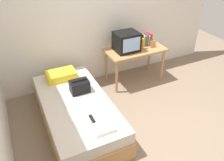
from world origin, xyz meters
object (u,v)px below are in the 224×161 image
(bed, at_px, (77,113))
(remote_dark, at_px, (92,119))
(folded_towel, at_px, (103,128))
(picture_frame, at_px, (153,44))
(pillow, at_px, (61,75))
(handbag, at_px, (80,86))
(desk, at_px, (135,53))
(book_row, at_px, (145,39))
(water_bottle, at_px, (142,44))
(magazine, at_px, (76,115))
(tv, at_px, (126,42))

(bed, bearing_deg, remote_dark, -81.39)
(folded_towel, bearing_deg, bed, 100.28)
(picture_frame, height_order, pillow, picture_frame)
(picture_frame, distance_m, handbag, 1.76)
(desk, xyz_separation_m, book_row, (0.28, 0.09, 0.20))
(water_bottle, bearing_deg, book_row, 42.76)
(water_bottle, distance_m, book_row, 0.22)
(book_row, xyz_separation_m, picture_frame, (0.07, -0.18, -0.04))
(folded_towel, bearing_deg, magazine, 118.48)
(water_bottle, distance_m, folded_towel, 2.06)
(bed, height_order, folded_towel, folded_towel)
(bed, relative_size, water_bottle, 9.31)
(book_row, distance_m, pillow, 1.80)
(water_bottle, relative_size, magazine, 0.74)
(bed, xyz_separation_m, magazine, (-0.10, -0.31, 0.24))
(pillow, bearing_deg, folded_towel, -83.80)
(picture_frame, distance_m, folded_towel, 2.21)
(bed, bearing_deg, pillow, 91.91)
(pillow, distance_m, remote_dark, 1.21)
(magazine, bearing_deg, book_row, 31.72)
(desk, xyz_separation_m, remote_dark, (-1.40, -1.24, -0.15))
(pillow, relative_size, remote_dark, 3.17)
(desk, height_order, book_row, book_row)
(desk, distance_m, water_bottle, 0.24)
(remote_dark, bearing_deg, pillow, 94.67)
(book_row, distance_m, handbag, 1.75)
(desk, bearing_deg, water_bottle, -28.16)
(book_row, relative_size, handbag, 0.82)
(magazine, bearing_deg, remote_dark, -46.67)
(remote_dark, distance_m, folded_towel, 0.25)
(book_row, bearing_deg, bed, -154.52)
(picture_frame, height_order, handbag, picture_frame)
(handbag, distance_m, magazine, 0.57)
(desk, relative_size, remote_dark, 7.44)
(pillow, xyz_separation_m, magazine, (-0.07, -1.02, -0.06))
(picture_frame, distance_m, remote_dark, 2.12)
(remote_dark, bearing_deg, handbag, 84.68)
(desk, relative_size, folded_towel, 4.14)
(handbag, bearing_deg, magazine, -115.12)
(folded_towel, bearing_deg, handbag, 89.68)
(bed, relative_size, pillow, 4.05)
(bed, distance_m, handbag, 0.42)
(picture_frame, bearing_deg, book_row, 111.70)
(water_bottle, xyz_separation_m, pillow, (-1.61, 0.03, -0.29))
(pillow, bearing_deg, tv, 2.14)
(book_row, xyz_separation_m, magazine, (-1.85, -1.14, -0.36))
(magazine, bearing_deg, picture_frame, 26.76)
(picture_frame, xyz_separation_m, remote_dark, (-1.75, -1.15, -0.31))
(book_row, relative_size, remote_dark, 1.57)
(desk, bearing_deg, folded_towel, -132.12)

